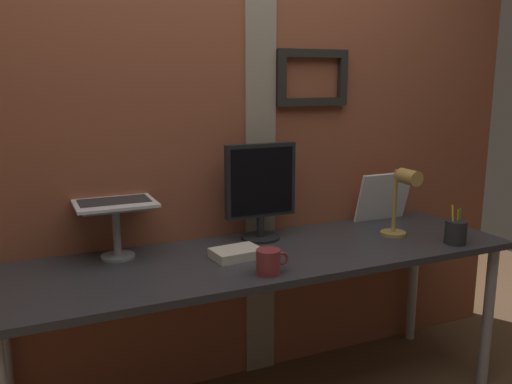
{
  "coord_description": "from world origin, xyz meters",
  "views": [
    {
      "loc": [
        -0.85,
        -1.89,
        1.47
      ],
      "look_at": [
        0.09,
        0.2,
        0.99
      ],
      "focal_mm": 37.84,
      "sensor_mm": 36.0,
      "label": 1
    }
  ],
  "objects_px": {
    "monitor": "(261,186)",
    "pen_cup": "(456,232)",
    "laptop": "(111,187)",
    "whiteboard_panel": "(384,197)",
    "coffee_mug": "(269,262)",
    "desk_lamp": "(403,196)"
  },
  "relations": [
    {
      "from": "whiteboard_panel",
      "to": "coffee_mug",
      "type": "bearing_deg",
      "value": -152.35
    },
    {
      "from": "laptop",
      "to": "whiteboard_panel",
      "type": "xyz_separation_m",
      "value": [
        1.38,
        -0.04,
        -0.16
      ]
    },
    {
      "from": "monitor",
      "to": "pen_cup",
      "type": "relative_size",
      "value": 2.51
    },
    {
      "from": "laptop",
      "to": "coffee_mug",
      "type": "bearing_deg",
      "value": -45.65
    },
    {
      "from": "desk_lamp",
      "to": "pen_cup",
      "type": "relative_size",
      "value": 1.86
    },
    {
      "from": "laptop",
      "to": "whiteboard_panel",
      "type": "height_order",
      "value": "laptop"
    },
    {
      "from": "laptop",
      "to": "monitor",
      "type": "bearing_deg",
      "value": -6.47
    },
    {
      "from": "desk_lamp",
      "to": "pen_cup",
      "type": "distance_m",
      "value": 0.28
    },
    {
      "from": "monitor",
      "to": "laptop",
      "type": "relative_size",
      "value": 1.38
    },
    {
      "from": "desk_lamp",
      "to": "whiteboard_panel",
      "type": "bearing_deg",
      "value": 67.78
    },
    {
      "from": "whiteboard_panel",
      "to": "pen_cup",
      "type": "distance_m",
      "value": 0.47
    },
    {
      "from": "laptop",
      "to": "whiteboard_panel",
      "type": "relative_size",
      "value": 1.05
    },
    {
      "from": "whiteboard_panel",
      "to": "pen_cup",
      "type": "relative_size",
      "value": 1.72
    },
    {
      "from": "desk_lamp",
      "to": "coffee_mug",
      "type": "relative_size",
      "value": 2.47
    },
    {
      "from": "desk_lamp",
      "to": "coffee_mug",
      "type": "distance_m",
      "value": 0.8
    },
    {
      "from": "pen_cup",
      "to": "desk_lamp",
      "type": "bearing_deg",
      "value": 134.71
    },
    {
      "from": "laptop",
      "to": "desk_lamp",
      "type": "xyz_separation_m",
      "value": [
        1.26,
        -0.33,
        -0.09
      ]
    },
    {
      "from": "whiteboard_panel",
      "to": "pen_cup",
      "type": "height_order",
      "value": "whiteboard_panel"
    },
    {
      "from": "desk_lamp",
      "to": "coffee_mug",
      "type": "xyz_separation_m",
      "value": [
        -0.77,
        -0.17,
        -0.16
      ]
    },
    {
      "from": "pen_cup",
      "to": "whiteboard_panel",
      "type": "bearing_deg",
      "value": 96.03
    },
    {
      "from": "laptop",
      "to": "coffee_mug",
      "type": "relative_size",
      "value": 2.41
    },
    {
      "from": "whiteboard_panel",
      "to": "coffee_mug",
      "type": "height_order",
      "value": "whiteboard_panel"
    }
  ]
}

